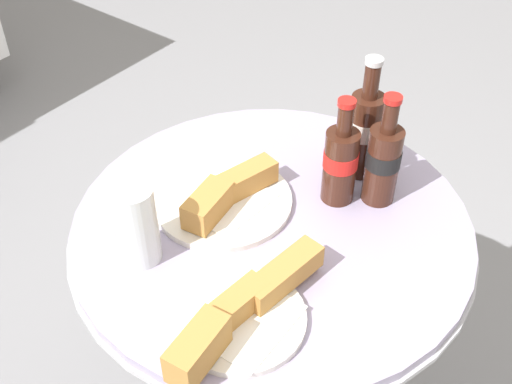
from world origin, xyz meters
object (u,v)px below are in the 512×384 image
at_px(bistro_table, 270,285).
at_px(cola_bottle_center, 340,162).
at_px(cola_bottle_left, 383,161).
at_px(drinking_glass, 137,227).
at_px(cola_bottle_right, 365,130).
at_px(lunch_plate_far, 240,313).
at_px(lunch_plate_near, 224,198).

xyz_separation_m(bistro_table, cola_bottle_center, (0.13, -0.06, 0.26)).
relative_size(cola_bottle_left, drinking_glass, 1.49).
height_order(cola_bottle_center, drinking_glass, cola_bottle_center).
height_order(cola_bottle_right, lunch_plate_far, cola_bottle_right).
bearing_deg(cola_bottle_right, bistro_table, 166.96).
bearing_deg(cola_bottle_left, bistro_table, 145.46).
bearing_deg(cola_bottle_left, cola_bottle_center, 126.41).
bearing_deg(cola_bottle_center, cola_bottle_right, 3.80).
bearing_deg(lunch_plate_near, cola_bottle_center, -46.31).
relative_size(bistro_table, cola_bottle_right, 3.03).
xyz_separation_m(cola_bottle_left, lunch_plate_near, (-0.19, 0.21, -0.07)).
height_order(cola_bottle_left, lunch_plate_far, cola_bottle_left).
relative_size(cola_bottle_left, lunch_plate_far, 0.69).
xyz_separation_m(cola_bottle_center, drinking_glass, (-0.33, 0.18, -0.02)).
height_order(bistro_table, lunch_plate_near, lunch_plate_near).
height_order(cola_bottle_center, lunch_plate_far, cola_bottle_center).
height_order(drinking_glass, lunch_plate_near, drinking_glass).
height_order(cola_bottle_center, lunch_plate_near, cola_bottle_center).
distance_m(cola_bottle_left, drinking_glass, 0.45).
bearing_deg(cola_bottle_right, lunch_plate_near, 148.61).
relative_size(bistro_table, cola_bottle_left, 3.37).
bearing_deg(drinking_glass, cola_bottle_center, -28.86).
height_order(cola_bottle_right, drinking_glass, cola_bottle_right).
bearing_deg(lunch_plate_near, bistro_table, -78.73).
bearing_deg(lunch_plate_far, bistro_table, 24.48).
distance_m(cola_bottle_center, lunch_plate_near, 0.22).
bearing_deg(cola_bottle_center, lunch_plate_near, 133.69).
relative_size(lunch_plate_near, lunch_plate_far, 0.79).
bearing_deg(bistro_table, lunch_plate_near, 101.27).
distance_m(bistro_table, drinking_glass, 0.34).
xyz_separation_m(cola_bottle_center, lunch_plate_far, (-0.34, -0.04, -0.06)).
height_order(bistro_table, cola_bottle_center, cola_bottle_center).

